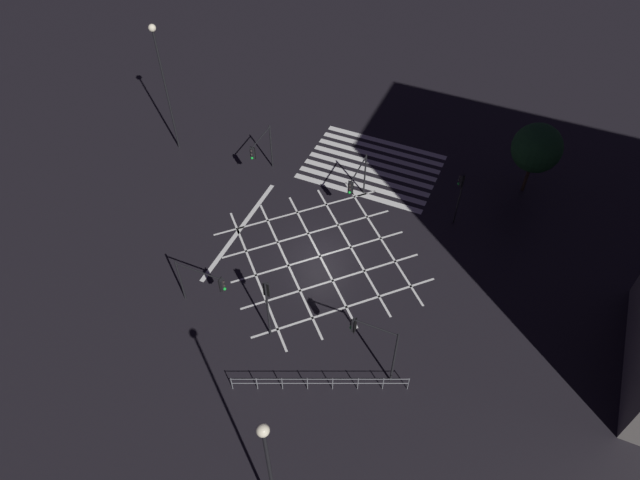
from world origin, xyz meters
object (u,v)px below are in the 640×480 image
(traffic_light_median_south, at_px, (357,180))
(traffic_light_median_north, at_px, (267,299))
(traffic_light_se_cross, at_px, (260,149))
(traffic_light_sw_main, at_px, (460,189))
(street_lamp_east, at_px, (161,68))
(traffic_light_nw_main, at_px, (372,339))
(traffic_light_ne_main, at_px, (204,281))
(street_lamp_west, at_px, (270,471))
(street_tree_near, at_px, (537,148))

(traffic_light_median_south, distance_m, traffic_light_median_north, 11.43)
(traffic_light_median_south, bearing_deg, traffic_light_se_cross, -91.35)
(traffic_light_sw_main, relative_size, street_lamp_east, 0.42)
(traffic_light_nw_main, xyz_separation_m, traffic_light_median_north, (5.91, -0.10, -0.03))
(traffic_light_sw_main, height_order, traffic_light_ne_main, traffic_light_sw_main)
(street_lamp_west, bearing_deg, traffic_light_ne_main, -45.21)
(traffic_light_ne_main, bearing_deg, traffic_light_median_south, 67.37)
(traffic_light_median_north, bearing_deg, traffic_light_median_south, -3.24)
(traffic_light_nw_main, height_order, street_tree_near, street_tree_near)
(traffic_light_sw_main, bearing_deg, traffic_light_median_north, 60.78)
(traffic_light_se_cross, bearing_deg, traffic_light_median_south, 88.65)
(street_lamp_east, bearing_deg, traffic_light_sw_main, -178.60)
(street_lamp_east, distance_m, street_tree_near, 25.83)
(traffic_light_median_north, height_order, street_lamp_west, street_lamp_west)
(traffic_light_nw_main, distance_m, traffic_light_median_north, 5.91)
(street_lamp_west, height_order, street_tree_near, street_lamp_west)
(traffic_light_se_cross, relative_size, traffic_light_nw_main, 0.84)
(street_lamp_west, xyz_separation_m, street_tree_near, (-5.92, -26.84, -2.78))
(traffic_light_median_north, bearing_deg, traffic_light_se_cross, 29.49)
(traffic_light_sw_main, bearing_deg, traffic_light_ne_main, 48.47)
(traffic_light_sw_main, height_order, traffic_light_nw_main, traffic_light_nw_main)
(traffic_light_median_south, distance_m, street_lamp_west, 21.15)
(traffic_light_sw_main, relative_size, traffic_light_se_cross, 1.13)
(traffic_light_ne_main, height_order, traffic_light_median_south, traffic_light_median_south)
(traffic_light_se_cross, height_order, traffic_light_median_north, traffic_light_median_north)
(traffic_light_se_cross, distance_m, traffic_light_median_north, 13.29)
(traffic_light_median_north, bearing_deg, street_lamp_west, -151.03)
(traffic_light_median_south, bearing_deg, street_lamp_west, 11.95)
(street_lamp_east, xyz_separation_m, street_tree_near, (-25.02, -5.68, -3.05))
(traffic_light_median_north, distance_m, street_tree_near, 20.95)
(traffic_light_ne_main, xyz_separation_m, street_lamp_west, (-9.00, 9.06, 3.97))
(traffic_light_median_north, bearing_deg, street_tree_near, -31.26)
(traffic_light_median_south, bearing_deg, street_lamp_east, -93.25)
(traffic_light_sw_main, height_order, street_lamp_west, street_lamp_west)
(traffic_light_median_south, relative_size, traffic_light_median_north, 0.75)
(street_tree_near, bearing_deg, traffic_light_sw_main, 54.06)
(traffic_light_median_south, relative_size, street_tree_near, 0.63)
(street_lamp_east, bearing_deg, traffic_light_median_south, 176.75)
(traffic_light_se_cross, distance_m, traffic_light_nw_main, 17.06)
(traffic_light_ne_main, distance_m, street_lamp_west, 13.38)
(traffic_light_sw_main, bearing_deg, street_tree_near, -125.94)
(traffic_light_sw_main, relative_size, street_lamp_west, 0.41)
(traffic_light_nw_main, xyz_separation_m, street_lamp_east, (20.05, -12.33, 3.52))
(traffic_light_nw_main, relative_size, traffic_light_ne_main, 1.30)
(traffic_light_median_south, height_order, street_lamp_east, street_lamp_east)
(traffic_light_nw_main, relative_size, street_tree_near, 0.82)
(traffic_light_ne_main, height_order, street_lamp_east, street_lamp_east)
(traffic_light_ne_main, height_order, traffic_light_median_north, traffic_light_median_north)
(traffic_light_median_north, relative_size, street_lamp_west, 0.45)
(traffic_light_se_cross, relative_size, street_lamp_west, 0.37)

